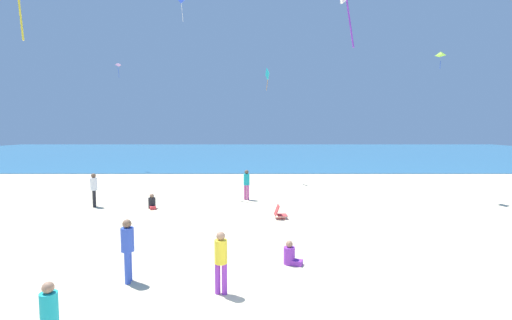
% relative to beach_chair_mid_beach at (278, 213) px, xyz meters
% --- Properties ---
extents(ground_plane, '(120.00, 120.00, 0.00)m').
position_rel_beach_chair_mid_beach_xyz_m(ground_plane, '(-0.99, 0.61, -0.28)').
color(ground_plane, beige).
extents(ocean_water, '(120.00, 60.00, 0.05)m').
position_rel_beach_chair_mid_beach_xyz_m(ocean_water, '(-0.99, 46.19, -0.25)').
color(ocean_water, teal).
rests_on(ocean_water, ground_plane).
extents(beach_chair_mid_beach, '(0.62, 0.59, 0.63)m').
position_rel_beach_chair_mid_beach_xyz_m(beach_chair_mid_beach, '(0.00, 0.00, 0.00)').
color(beach_chair_mid_beach, '#D13D3D').
rests_on(beach_chair_mid_beach, ground_plane).
extents(person_0, '(0.37, 0.37, 1.57)m').
position_rel_beach_chair_mid_beach_xyz_m(person_0, '(-1.93, -7.54, 0.63)').
color(person_0, purple).
rests_on(person_0, ground_plane).
extents(person_1, '(0.64, 0.49, 0.72)m').
position_rel_beach_chair_mid_beach_xyz_m(person_1, '(-0.02, -5.57, -0.01)').
color(person_1, purple).
rests_on(person_1, ground_plane).
extents(person_2, '(0.54, 0.68, 0.76)m').
position_rel_beach_chair_mid_beach_xyz_m(person_2, '(-6.39, 2.09, 0.00)').
color(person_2, black).
rests_on(person_2, ground_plane).
extents(person_3, '(0.47, 0.47, 1.73)m').
position_rel_beach_chair_mid_beach_xyz_m(person_3, '(-1.60, 4.36, 0.72)').
color(person_3, '#D8599E').
rests_on(person_3, ground_plane).
extents(person_4, '(0.37, 0.37, 1.70)m').
position_rel_beach_chair_mid_beach_xyz_m(person_4, '(-4.46, -6.85, 0.71)').
color(person_4, blue).
rests_on(person_4, ground_plane).
extents(person_6, '(0.44, 0.44, 1.77)m').
position_rel_beach_chair_mid_beach_xyz_m(person_6, '(-9.52, 2.47, 0.74)').
color(person_6, black).
rests_on(person_6, ground_plane).
extents(person_7, '(0.29, 0.29, 1.48)m').
position_rel_beach_chair_mid_beach_xyz_m(person_7, '(-4.61, -10.23, 0.58)').
color(person_7, red).
rests_on(person_7, ground_plane).
extents(kite_lime, '(0.60, 0.72, 0.94)m').
position_rel_beach_chair_mid_beach_xyz_m(kite_lime, '(9.43, 4.79, 8.04)').
color(kite_lime, '#99DB33').
extents(kite_teal, '(0.27, 0.89, 1.68)m').
position_rel_beach_chair_mid_beach_xyz_m(kite_teal, '(-0.21, 11.71, 7.90)').
color(kite_teal, '#1EADAD').
extents(kite_pink, '(0.59, 0.53, 1.43)m').
position_rel_beach_chair_mid_beach_xyz_m(kite_pink, '(-14.42, 19.66, 10.00)').
color(kite_pink, pink).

